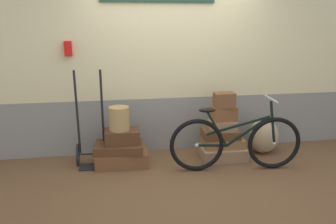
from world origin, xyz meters
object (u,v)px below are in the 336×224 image
Objects in this scene: suitcase_3 at (223,152)px; luggage_trolley at (92,144)px; suitcase_7 at (223,114)px; suitcase_8 at (224,100)px; suitcase_4 at (223,142)px; suitcase_6 at (222,125)px; wicker_basket at (119,118)px; suitcase_2 at (122,137)px; suitcase_0 at (121,157)px; burlap_sack at (263,136)px; suitcase_1 at (119,147)px; suitcase_5 at (221,134)px; bicycle at (236,143)px.

luggage_trolley reaches higher than suitcase_3.
suitcase_7 is 1.22× the size of suitcase_8.
luggage_trolley is (-1.84, 0.07, -0.56)m from suitcase_8.
suitcase_4 is at bearing 81.64° from suitcase_3.
suitcase_4 is 1.52× the size of suitcase_6.
suitcase_2 is at bearing -30.65° from wicker_basket.
suitcase_0 is at bearing -7.19° from luggage_trolley.
burlap_sack is at bearing 10.48° from suitcase_3.
suitcase_1 is at bearing -176.67° from suitcase_8.
suitcase_5 is (1.43, 0.02, 0.26)m from suitcase_0.
burlap_sack is (2.10, 0.10, -0.15)m from suitcase_2.
luggage_trolley is at bearing 174.32° from suitcase_1.
suitcase_7 is at bearing -22.84° from suitcase_5.
suitcase_4 is 1.11× the size of suitcase_5.
suitcase_0 is 1.09× the size of suitcase_1.
suitcase_3 is 0.28m from suitcase_5.
suitcase_6 is 0.37m from suitcase_8.
suitcase_7 is 0.66× the size of burlap_sack.
suitcase_3 is (1.45, -0.02, -0.01)m from suitcase_0.
suitcase_1 is 0.49× the size of luggage_trolley.
luggage_trolley is at bearing -177.50° from suitcase_5.
suitcase_6 reaches higher than suitcase_5.
bicycle reaches higher than suitcase_1.
bicycle is (0.03, -0.44, -0.28)m from suitcase_7.
bicycle is (0.04, -0.41, -0.49)m from suitcase_8.
bicycle is at bearing -85.28° from suitcase_4.
wicker_basket is (-0.01, -0.00, 0.56)m from suitcase_0.
burlap_sack is (0.67, 0.08, -0.40)m from suitcase_7.
luggage_trolley reaches higher than suitcase_5.
suitcase_0 is 1.10× the size of suitcase_3.
suitcase_5 is at bearing 0.81° from wicker_basket.
suitcase_6 is (0.01, -0.03, 0.13)m from suitcase_5.
suitcase_4 is 0.63m from suitcase_8.
bicycle is (0.02, -0.44, 0.14)m from suitcase_4.
suitcase_2 reaches higher than suitcase_4.
suitcase_4 is 0.43m from suitcase_7.
suitcase_3 is (1.44, -0.00, -0.32)m from suitcase_2.
wicker_basket reaches higher than suitcase_0.
suitcase_7 is (0.03, -0.01, 0.30)m from suitcase_5.
suitcase_5 reaches higher than suitcase_4.
suitcase_0 is 0.44m from luggage_trolley.
luggage_trolley is (-1.83, 0.06, -0.19)m from suitcase_6.
burlap_sack is at bearing 11.82° from suitcase_8.
suitcase_7 is (1.48, 0.04, 0.40)m from suitcase_1.
suitcase_1 is 1.46m from suitcase_5.
suitcase_8 is at bearing -0.73° from wicker_basket.
suitcase_0 is 1.63m from suitcase_8.
suitcase_2 is at bearing -178.79° from suitcase_3.
bicycle is (1.49, -0.43, -0.28)m from wicker_basket.
wicker_basket is (-1.46, -0.01, 0.00)m from suitcase_7.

